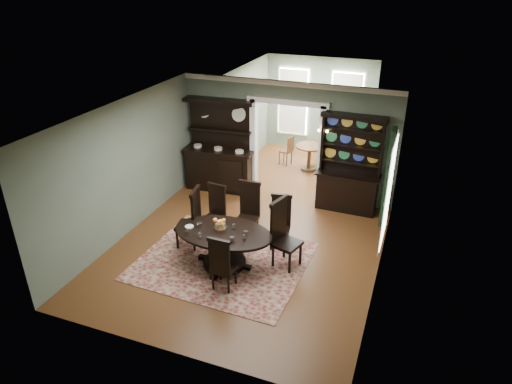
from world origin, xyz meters
The scene contains 19 objects.
room centered at (0.00, 0.04, 1.58)m, with size 5.51×6.01×3.01m.
parlor centered at (0.00, 5.53, 1.52)m, with size 3.51×3.50×3.01m.
doorway_trim centered at (0.00, 3.00, 1.62)m, with size 2.08×0.25×2.57m.
right_window centered at (2.69, 0.93, 1.60)m, with size 0.15×1.47×2.12m.
wall_sconce centered at (0.95, 2.85, 1.89)m, with size 0.27×0.21×0.21m.
rug centered at (-0.27, -0.46, 0.01)m, with size 3.31×2.78×0.01m, color maroon.
dining_table centered at (-0.19, -0.56, 0.54)m, with size 1.99×1.85×0.78m.
centerpiece centered at (-0.27, -0.49, 0.84)m, with size 1.34×0.86×0.22m.
chair_far_left centered at (-0.86, 0.50, 0.63)m, with size 0.49×0.47×1.20m.
chair_far_mid centered at (-0.14, 0.68, 0.68)m, with size 0.50×0.48×1.30m.
chair_far_right centered at (0.63, 0.56, 0.62)m, with size 0.50×0.49×1.18m.
chair_end_left centered at (-1.10, -0.14, 0.71)m, with size 0.55×0.57×1.36m.
chair_end_right centered at (0.88, -0.10, 0.75)m, with size 0.63×0.65×1.43m.
chair_near centered at (0.10, -1.31, 0.61)m, with size 0.44×0.41×1.15m.
sideboard centered at (-1.76, 2.71, 0.85)m, with size 1.90×0.79×2.44m.
welsh_dresser centered at (1.66, 2.74, 0.87)m, with size 1.55×0.60×2.40m.
parlor_table centered at (0.17, 4.78, 0.49)m, with size 0.82×0.82×0.76m.
parlor_chair_left centered at (-0.55, 4.93, 0.49)m, with size 0.42×0.41×0.91m.
parlor_chair_right centered at (0.67, 4.67, 0.54)m, with size 0.49×0.48×1.01m.
Camera 1 is at (3.10, -7.51, 5.42)m, focal length 32.00 mm.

